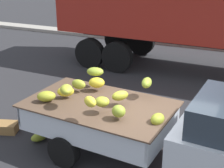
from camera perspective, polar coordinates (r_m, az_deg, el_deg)
name	(u,v)px	position (r m, az deg, el deg)	size (l,w,h in m)	color
ground	(144,158)	(6.92, 5.49, -12.63)	(220.00, 220.00, 0.00)	#28282B
curb_strip	(211,46)	(15.28, 16.69, 6.29)	(80.00, 0.80, 0.16)	gray
pickup_truck	(200,137)	(6.06, 15.05, -8.86)	(5.33, 2.19, 1.70)	silver
fallen_banana_bunch_near_tailgate	(39,137)	(7.60, -12.49, -8.92)	(0.38, 0.24, 0.18)	#92A12C
produce_crate	(6,127)	(8.13, -17.82, -7.16)	(0.52, 0.36, 0.22)	olive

